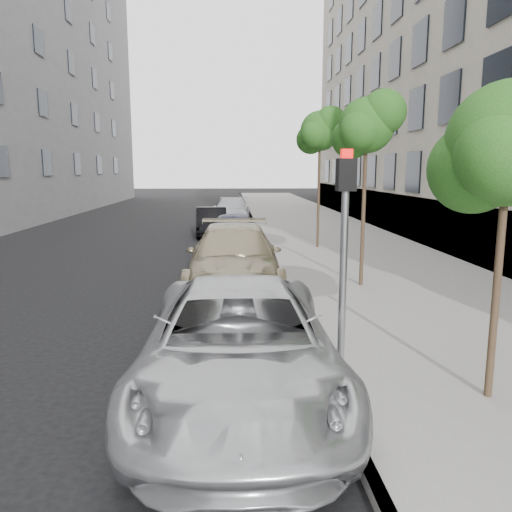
{
  "coord_description": "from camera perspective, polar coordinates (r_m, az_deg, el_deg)",
  "views": [
    {
      "loc": [
        -0.2,
        -4.54,
        3.11
      ],
      "look_at": [
        0.28,
        4.7,
        1.5
      ],
      "focal_mm": 35.0,
      "sensor_mm": 36.0,
      "label": 1
    }
  ],
  "objects": [
    {
      "name": "signal_pole",
      "position": [
        6.73,
        10.03,
        1.57
      ],
      "size": [
        0.25,
        0.19,
        3.23
      ],
      "rotation": [
        0.0,
        0.0,
        0.06
      ],
      "color": "#939699",
      "rests_on": "sidewalk"
    },
    {
      "name": "sedan_black",
      "position": [
        23.8,
        -5.12,
        3.93
      ],
      "size": [
        1.64,
        4.13,
        1.34
      ],
      "primitive_type": "imported",
      "rotation": [
        0.0,
        0.0,
        0.06
      ],
      "color": "black",
      "rests_on": "ground"
    },
    {
      "name": "sidewalk",
      "position": [
        29.05,
        5.93,
        3.8
      ],
      "size": [
        6.4,
        72.0,
        0.14
      ],
      "primitive_type": "cube",
      "color": "gray",
      "rests_on": "ground"
    },
    {
      "name": "tree_mid",
      "position": [
        13.05,
        12.64,
        14.35
      ],
      "size": [
        1.72,
        1.52,
        4.89
      ],
      "color": "#38281C",
      "rests_on": "sidewalk"
    },
    {
      "name": "tree_far",
      "position": [
        19.4,
        7.4,
        14.0
      ],
      "size": [
        1.8,
        1.6,
        5.29
      ],
      "color": "#38281C",
      "rests_on": "sidewalk"
    },
    {
      "name": "curb",
      "position": [
        28.73,
        -0.25,
        3.78
      ],
      "size": [
        0.15,
        72.0,
        0.14
      ],
      "primitive_type": "cube",
      "color": "#9E9B93",
      "rests_on": "ground"
    },
    {
      "name": "suv",
      "position": [
        12.92,
        -2.51,
        -0.28
      ],
      "size": [
        2.42,
        5.8,
        1.67
      ],
      "primitive_type": "imported",
      "rotation": [
        0.0,
        0.0,
        -0.01
      ],
      "color": "tan",
      "rests_on": "ground"
    },
    {
      "name": "tree_near",
      "position": [
        6.95,
        27.13,
        11.4
      ],
      "size": [
        1.83,
        1.63,
        4.19
      ],
      "color": "#38281C",
      "rests_on": "sidewalk"
    },
    {
      "name": "minivan",
      "position": [
        6.84,
        -2.0,
        -10.04
      ],
      "size": [
        2.65,
        5.63,
        1.56
      ],
      "primitive_type": "imported",
      "rotation": [
        0.0,
        0.0,
        -0.01
      ],
      "color": "silver",
      "rests_on": "ground"
    },
    {
      "name": "sedan_blue",
      "position": [
        18.91,
        -2.68,
        2.69
      ],
      "size": [
        2.2,
        4.58,
        1.51
      ],
      "primitive_type": "imported",
      "rotation": [
        0.0,
        0.0,
        -0.1
      ],
      "color": "#0F1133",
      "rests_on": "ground"
    },
    {
      "name": "sedan_rear",
      "position": [
        29.35,
        -2.82,
        5.19
      ],
      "size": [
        2.4,
        5.15,
        1.45
      ],
      "primitive_type": "imported",
      "rotation": [
        0.0,
        0.0,
        -0.07
      ],
      "color": "#AEB2B7",
      "rests_on": "ground"
    },
    {
      "name": "ground",
      "position": [
        5.5,
        -0.4,
        -24.5
      ],
      "size": [
        160.0,
        160.0,
        0.0
      ],
      "primitive_type": "plane",
      "color": "black",
      "rests_on": "ground"
    }
  ]
}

